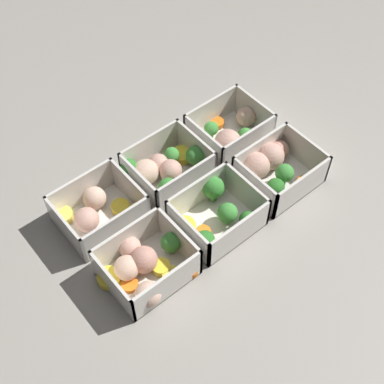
# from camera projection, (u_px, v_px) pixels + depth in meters

# --- Properties ---
(ground_plane) EXTENTS (4.00, 4.00, 0.00)m
(ground_plane) POSITION_uv_depth(u_px,v_px,m) (192.00, 200.00, 0.96)
(ground_plane) COLOR gray
(container_near_left) EXTENTS (0.15, 0.12, 0.07)m
(container_near_left) POSITION_uv_depth(u_px,v_px,m) (230.00, 132.00, 1.02)
(container_near_left) COLOR silver
(container_near_left) RESTS_ON ground_plane
(container_near_center) EXTENTS (0.15, 0.11, 0.07)m
(container_near_center) POSITION_uv_depth(u_px,v_px,m) (165.00, 168.00, 0.97)
(container_near_center) COLOR silver
(container_near_center) RESTS_ON ground_plane
(container_near_right) EXTENTS (0.15, 0.12, 0.07)m
(container_near_right) POSITION_uv_depth(u_px,v_px,m) (97.00, 211.00, 0.91)
(container_near_right) COLOR silver
(container_near_right) RESTS_ON ground_plane
(container_far_left) EXTENTS (0.14, 0.12, 0.07)m
(container_far_left) POSITION_uv_depth(u_px,v_px,m) (273.00, 167.00, 0.97)
(container_far_left) COLOR silver
(container_far_left) RESTS_ON ground_plane
(container_far_center) EXTENTS (0.15, 0.12, 0.07)m
(container_far_center) POSITION_uv_depth(u_px,v_px,m) (216.00, 215.00, 0.91)
(container_far_center) COLOR silver
(container_far_center) RESTS_ON ground_plane
(container_far_right) EXTENTS (0.15, 0.14, 0.07)m
(container_far_right) POSITION_uv_depth(u_px,v_px,m) (144.00, 266.00, 0.85)
(container_far_right) COLOR silver
(container_far_right) RESTS_ON ground_plane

